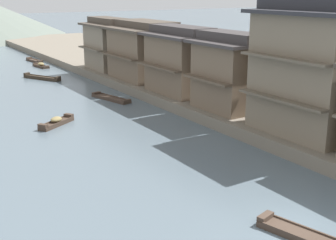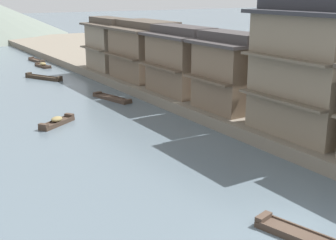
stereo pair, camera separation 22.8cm
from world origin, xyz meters
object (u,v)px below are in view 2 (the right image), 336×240
Objects in this scene: boat_moored_nearest at (112,98)px; boat_moored_far at (57,122)px; house_waterfront_second at (311,69)px; house_waterfront_end at (110,44)px; house_waterfront_narrow at (182,60)px; boat_midriver_drifting at (43,65)px; boat_moored_third at (44,78)px; house_waterfront_tall at (231,72)px; boat_moored_second at (37,61)px; house_waterfront_far at (147,50)px.

boat_moored_nearest is 9.05m from boat_moored_far.
house_waterfront_end is at bearing 90.58° from house_waterfront_second.
house_waterfront_narrow is at bearing 5.77° from boat_moored_far.
house_waterfront_second is 1.31× the size of house_waterfront_end.
house_waterfront_end is (5.12, -11.00, 3.67)m from boat_midriver_drifting.
boat_moored_third is 0.83× the size of house_waterfront_tall.
boat_moored_third is 0.69× the size of house_waterfront_narrow.
boat_moored_far is at bearing 154.70° from house_waterfront_tall.
house_waterfront_second is 14.84m from house_waterfront_narrow.
house_waterfront_second is (4.74, -46.73, 5.05)m from boat_moored_second.
house_waterfront_far reaches higher than boat_moored_second.
boat_moored_second is 24.78m from house_waterfront_far.
house_waterfront_narrow is 1.10× the size of house_waterfront_end.
house_waterfront_tall reaches higher than boat_moored_far.
house_waterfront_far is at bearing 88.41° from house_waterfront_second.
house_waterfront_second reaches higher than boat_moored_second.
boat_midriver_drifting is 0.45× the size of house_waterfront_far.
boat_moored_second is (0.80, 27.79, 0.02)m from boat_moored_nearest.
house_waterfront_narrow reaches higher than boat_moored_second.
boat_moored_second is at bearing 76.40° from boat_moored_far.
house_waterfront_second reaches higher than boat_moored_nearest.
boat_moored_far is at bearing -104.09° from boat_moored_third.
boat_moored_second reaches higher than boat_moored_nearest.
boat_moored_nearest is 13.01m from house_waterfront_tall.
house_waterfront_second is 1.19× the size of house_waterfront_narrow.
house_waterfront_far is at bearing -71.85° from boat_midriver_drifting.
house_waterfront_second is 7.74m from house_waterfront_tall.
boat_moored_far is (-8.04, -33.22, 0.10)m from boat_moored_second.
boat_moored_far is at bearing -143.16° from boat_moored_nearest.
house_waterfront_end is at bearing -17.19° from boat_moored_third.
boat_moored_nearest is at bearing -91.64° from boat_moored_second.
boat_midriver_drifting is (0.10, 22.39, 0.11)m from boat_moored_nearest.
house_waterfront_far is at bearing 32.25° from boat_moored_nearest.
boat_midriver_drifting is (2.53, 8.63, 0.06)m from boat_moored_third.
house_waterfront_end is at bearing 53.44° from boat_moored_far.
boat_moored_far is 0.46× the size of house_waterfront_narrow.
boat_moored_third is 13.60m from house_waterfront_far.
boat_moored_third is at bearing 100.02° from boat_moored_nearest.
boat_midriver_drifting is 27.30m from house_waterfront_narrow.
boat_midriver_drifting is 0.41× the size of house_waterfront_second.
boat_moored_nearest is 13.96m from boat_moored_third.
boat_moored_far is at bearing 133.40° from house_waterfront_second.
boat_midriver_drifting is at bearing 75.20° from boat_moored_far.
boat_midriver_drifting is at bearing 89.74° from boat_moored_nearest.
boat_moored_third is at bearing 106.94° from house_waterfront_tall.
boat_midriver_drifting is at bearing 101.10° from house_waterfront_narrow.
boat_moored_second is at bearing 88.36° from boat_moored_nearest.
boat_moored_nearest is at bearing -114.65° from house_waterfront_end.
house_waterfront_far is 7.55m from house_waterfront_end.
house_waterfront_second is at bearing -76.31° from boat_moored_third.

